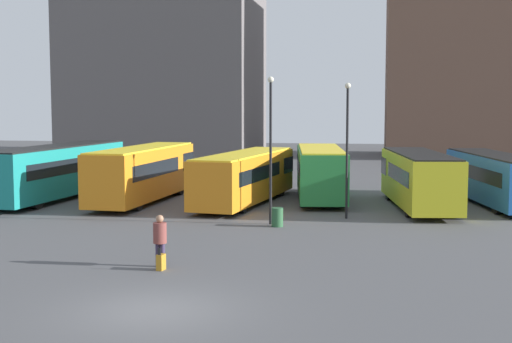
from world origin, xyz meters
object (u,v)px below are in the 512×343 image
object	(u,v)px
bus_3	(320,172)
suitcase	(161,262)
lamp_post_0	(347,140)
bus_1	(143,172)
bus_0	(57,170)
lamp_post_1	(271,140)
bus_2	(246,176)
bus_5	(495,177)
traveler	(160,236)
bus_4	(419,178)
trash_bin	(277,217)

from	to	relation	value
bus_3	suitcase	distance (m)	18.67
lamp_post_0	bus_1	bearing A→B (deg)	160.15
bus_0	suitcase	bearing A→B (deg)	-140.31
bus_1	lamp_post_1	xyz separation A→B (m)	(8.14, -6.35, 2.21)
bus_0	bus_2	bearing A→B (deg)	-84.85
bus_5	traveler	world-z (taller)	bus_5
bus_5	suitcase	distance (m)	22.36
bus_1	bus_3	size ratio (longest dim) A/B	1.13
bus_0	bus_2	world-z (taller)	bus_0
bus_0	suitcase	world-z (taller)	bus_0
bus_0	lamp_post_1	xyz separation A→B (m)	(13.42, -6.66, 2.19)
lamp_post_0	lamp_post_1	bearing A→B (deg)	-146.94
bus_4	lamp_post_1	xyz separation A→B (m)	(-6.98, -6.29, 2.28)
bus_1	trash_bin	world-z (taller)	bus_1
trash_bin	lamp_post_0	bearing A→B (deg)	42.95
bus_5	bus_0	bearing A→B (deg)	83.92
traveler	suitcase	world-z (taller)	traveler
bus_2	suitcase	distance (m)	16.21
trash_bin	suitcase	bearing A→B (deg)	-106.81
suitcase	lamp_post_1	bearing A→B (deg)	-4.32
bus_1	trash_bin	xyz separation A→B (m)	(8.53, -6.92, -1.25)
bus_3	traveler	size ratio (longest dim) A/B	5.42
bus_1	bus_4	world-z (taller)	bus_1
suitcase	bus_1	bearing A→B (deg)	29.51
bus_5	lamp_post_1	distance (m)	14.11
suitcase	bus_2	bearing A→B (deg)	9.48
bus_1	lamp_post_0	xyz separation A→B (m)	(11.51, -4.15, 2.09)
bus_0	lamp_post_0	world-z (taller)	lamp_post_0
bus_5	bus_3	bearing A→B (deg)	77.73
bus_0	trash_bin	size ratio (longest dim) A/B	14.84
bus_0	trash_bin	bearing A→B (deg)	-112.46
traveler	trash_bin	bearing A→B (deg)	-9.47
traveler	trash_bin	xyz separation A→B (m)	(2.87, 8.44, -0.63)
traveler	trash_bin	size ratio (longest dim) A/B	2.09
bus_0	suitcase	distance (m)	19.67
traveler	bus_5	bearing A→B (deg)	-28.92
bus_4	traveler	world-z (taller)	bus_4
bus_1	traveler	xyz separation A→B (m)	(5.66, -15.37, -0.62)
bus_0	traveler	xyz separation A→B (m)	(10.94, -15.68, -0.64)
bus_1	lamp_post_1	size ratio (longest dim) A/B	1.62
bus_3	lamp_post_0	bearing A→B (deg)	-172.03
bus_5	trash_bin	world-z (taller)	bus_5
bus_2	bus_4	distance (m)	9.35
traveler	bus_0	bearing A→B (deg)	44.21
bus_1	bus_0	bearing A→B (deg)	90.17
bus_2	lamp_post_0	world-z (taller)	lamp_post_0
bus_4	bus_5	bearing A→B (deg)	-71.82
bus_2	bus_3	xyz separation A→B (m)	(3.98, 2.04, 0.09)
lamp_post_1	trash_bin	world-z (taller)	lamp_post_1
bus_3	suitcase	world-z (taller)	bus_3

